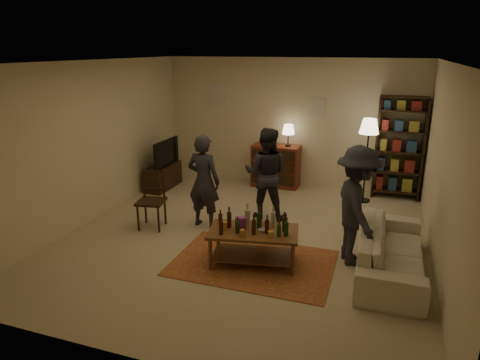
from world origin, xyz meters
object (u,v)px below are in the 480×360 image
at_px(coffee_table, 253,235).
at_px(dresser, 276,165).
at_px(tv_stand, 163,170).
at_px(dining_chair, 152,197).
at_px(sofa, 392,251).
at_px(bookshelf, 399,147).
at_px(person_right, 266,174).
at_px(person_left, 204,181).
at_px(floor_lamp, 369,132).
at_px(person_by_sofa, 357,206).

distance_m(coffee_table, dresser, 3.55).
xyz_separation_m(tv_stand, dresser, (2.25, 0.91, 0.09)).
bearing_deg(dining_chair, sofa, -15.29).
bearing_deg(coffee_table, bookshelf, 62.44).
xyz_separation_m(tv_stand, bookshelf, (4.69, 0.98, 0.65)).
distance_m(bookshelf, person_right, 2.86).
distance_m(dining_chair, tv_stand, 2.08).
xyz_separation_m(dining_chair, tv_stand, (-0.85, 1.89, -0.14)).
distance_m(person_left, person_right, 1.12).
distance_m(tv_stand, bookshelf, 4.84).
bearing_deg(coffee_table, person_right, 100.02).
bearing_deg(person_left, coffee_table, 144.49).
bearing_deg(dresser, bookshelf, 1.57).
height_order(bookshelf, floor_lamp, bookshelf).
distance_m(coffee_table, bookshelf, 4.07).
distance_m(coffee_table, dining_chair, 2.10).
bearing_deg(bookshelf, floor_lamp, -142.72).
bearing_deg(floor_lamp, coffee_table, -112.35).
xyz_separation_m(dining_chair, dresser, (1.40, 2.80, -0.05)).
relative_size(tv_stand, person_left, 0.68).
bearing_deg(bookshelf, person_left, -139.82).
bearing_deg(person_left, tv_stand, -38.57).
bearing_deg(person_by_sofa, sofa, -124.10).
bearing_deg(floor_lamp, person_right, -138.28).
bearing_deg(coffee_table, dining_chair, 160.65).
distance_m(dining_chair, person_left, 0.90).
bearing_deg(person_left, dresser, -98.35).
xyz_separation_m(sofa, person_left, (-2.99, 0.62, 0.48)).
relative_size(sofa, person_left, 1.33).
height_order(sofa, person_by_sofa, person_by_sofa).
xyz_separation_m(bookshelf, sofa, (-0.05, -3.18, -0.73)).
height_order(dresser, floor_lamp, floor_lamp).
bearing_deg(dresser, person_left, -103.42).
bearing_deg(dining_chair, bookshelf, 26.17).
relative_size(coffee_table, person_right, 0.82).
distance_m(sofa, person_by_sofa, 0.74).
height_order(bookshelf, person_by_sofa, bookshelf).
xyz_separation_m(coffee_table, sofa, (1.81, 0.39, -0.13)).
distance_m(dresser, person_by_sofa, 3.56).
xyz_separation_m(dining_chair, person_left, (0.80, 0.31, 0.26)).
bearing_deg(tv_stand, floor_lamp, 7.51).
height_order(sofa, person_right, person_right).
xyz_separation_m(dresser, person_right, (0.28, -1.79, 0.33)).
bearing_deg(floor_lamp, sofa, -79.10).
distance_m(floor_lamp, person_left, 3.30).
xyz_separation_m(sofa, person_by_sofa, (-0.50, 0.12, 0.53)).
relative_size(person_right, person_by_sofa, 0.96).
relative_size(dresser, person_by_sofa, 0.81).
relative_size(dining_chair, tv_stand, 0.94).
bearing_deg(person_right, coffee_table, 95.73).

